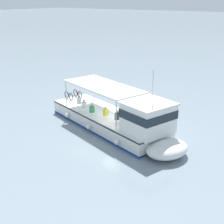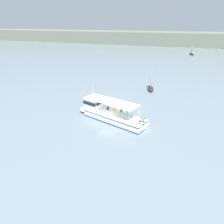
% 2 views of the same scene
% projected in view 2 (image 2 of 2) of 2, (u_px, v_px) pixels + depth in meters
% --- Properties ---
extents(ground_plane, '(400.00, 400.00, 0.00)m').
position_uv_depth(ground_plane, '(107.00, 119.00, 34.26)').
color(ground_plane, gray).
extents(distant_shoreline, '(400.00, 28.00, 8.19)m').
position_uv_depth(distant_shoreline, '(176.00, 39.00, 139.80)').
color(distant_shoreline, slate).
rests_on(distant_shoreline, ground).
extents(ferry_main, '(13.05, 6.72, 5.32)m').
position_uv_depth(ferry_main, '(107.00, 113.00, 34.12)').
color(ferry_main, white).
rests_on(ferry_main, ground).
extents(sailboat_off_stern, '(2.49, 4.99, 5.40)m').
position_uv_depth(sailboat_off_stern, '(150.00, 87.00, 48.69)').
color(sailboat_off_stern, '#232328').
rests_on(sailboat_off_stern, ground).
extents(sailboat_near_starboard, '(3.29, 4.94, 5.40)m').
position_uv_depth(sailboat_near_starboard, '(192.00, 54.00, 99.53)').
color(sailboat_near_starboard, '#232328').
rests_on(sailboat_near_starboard, ground).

